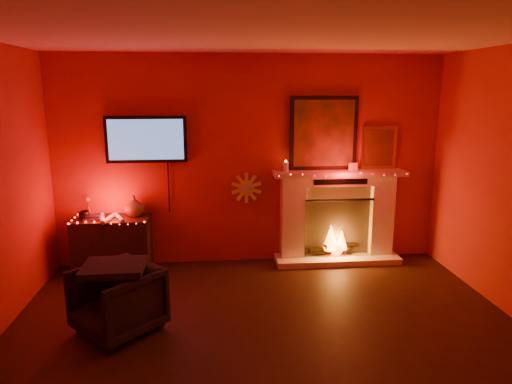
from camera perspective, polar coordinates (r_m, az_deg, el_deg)
room at (r=3.48m, az=2.65°, el=-2.37°), size 5.00×5.00×5.00m
fireplace at (r=6.13m, az=10.04°, el=-1.97°), size 1.72×0.40×2.18m
tv at (r=5.87m, az=-13.55°, el=6.39°), size 1.00×0.07×1.24m
sunburst_clock at (r=5.95m, az=-1.21°, el=0.51°), size 0.40×0.03×0.40m
console_table at (r=6.03m, az=-17.38°, el=-5.99°), size 0.92×0.53×0.96m
armchair at (r=4.59m, az=-16.95°, el=-12.83°), size 0.98×0.98×0.64m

